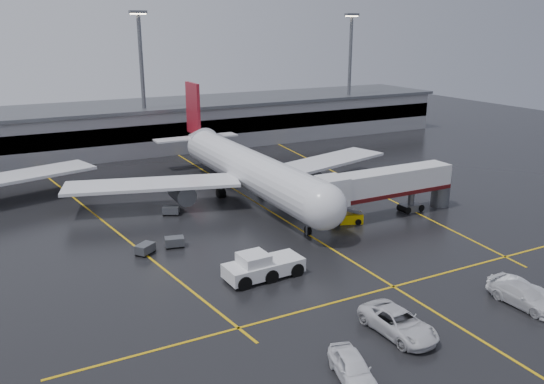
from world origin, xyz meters
TOP-DOWN VIEW (x-y plane):
  - ground at (0.00, 0.00)m, footprint 220.00×220.00m
  - apron_line_centre at (0.00, 0.00)m, footprint 0.25×90.00m
  - apron_line_stop at (0.00, -22.00)m, footprint 60.00×0.25m
  - apron_line_left at (-20.00, 10.00)m, footprint 9.99×69.35m
  - apron_line_right at (18.00, 10.00)m, footprint 7.57×69.64m
  - terminal at (0.00, 47.93)m, footprint 122.00×19.00m
  - light_mast_mid at (-5.00, 42.00)m, footprint 3.00×1.20m
  - light_mast_right at (40.00, 42.00)m, footprint 3.00×1.20m
  - main_airliner at (0.00, 9.70)m, footprint 48.80×45.60m
  - jet_bridge at (11.87, -6.00)m, footprint 19.90×3.40m
  - pushback_tractor at (-9.76, -14.69)m, footprint 7.68×3.56m
  - belt_loader at (6.12, -5.85)m, footprint 4.13×2.88m
  - service_van_a at (-4.95, -28.46)m, footprint 3.45×6.91m
  - service_van_b at (7.41, -29.87)m, footprint 2.68×6.12m
  - service_van_c at (8.40, -28.30)m, footprint 3.68×4.93m
  - service_van_d at (-11.46, -31.55)m, footprint 3.38×5.64m
  - baggage_cart_a at (-14.65, -3.58)m, footprint 2.24×1.72m
  - baggage_cart_b at (-17.97, -3.99)m, footprint 2.38×2.24m
  - baggage_cart_c at (-11.69, 6.89)m, footprint 2.37×2.07m

SIDE VIEW (x-z plane):
  - ground at x=0.00m, z-range 0.00..0.00m
  - apron_line_centre at x=0.00m, z-range 0.00..0.02m
  - apron_line_stop at x=0.00m, z-range 0.00..0.02m
  - apron_line_left at x=-20.00m, z-range 0.00..0.02m
  - apron_line_right at x=18.00m, z-range 0.00..0.02m
  - belt_loader at x=6.12m, z-range -0.61..1.80m
  - baggage_cart_a at x=-14.65m, z-range 0.07..1.19m
  - baggage_cart_b at x=-17.97m, z-range 0.07..1.19m
  - baggage_cart_c at x=-11.69m, z-range 0.07..1.19m
  - service_van_c at x=8.40m, z-range 0.00..1.55m
  - service_van_b at x=7.41m, z-range 0.00..1.75m
  - service_van_d at x=-11.46m, z-range 0.00..1.80m
  - service_van_a at x=-4.95m, z-range 0.00..1.88m
  - pushback_tractor at x=-9.76m, z-range -0.27..2.42m
  - jet_bridge at x=11.87m, z-range 0.91..6.96m
  - main_airliner at x=0.00m, z-range -2.84..11.26m
  - terminal at x=0.00m, z-range 0.02..8.62m
  - light_mast_mid at x=-5.00m, z-range 1.75..27.20m
  - light_mast_right at x=40.00m, z-range 1.75..27.20m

